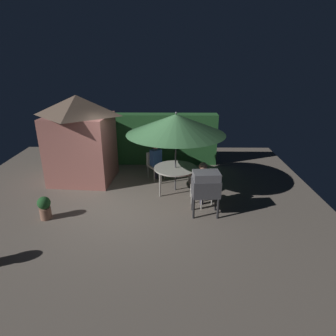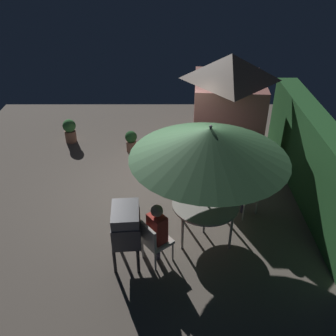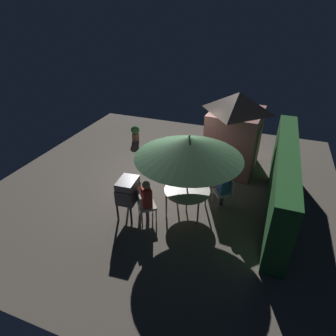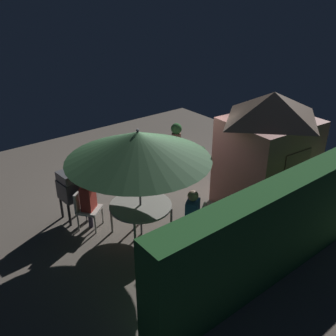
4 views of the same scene
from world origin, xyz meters
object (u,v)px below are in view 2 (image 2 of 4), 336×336
object	(u,v)px
bbq_grill	(126,225)
potted_plant_by_shed	(70,130)
garden_shed	(227,108)
potted_plant_by_grill	(131,141)
chair_near_shed	(154,240)
person_in_red	(157,227)
patio_table	(205,205)
patio_umbrella	(210,143)
person_in_blue	(246,183)
chair_far_side	(248,191)

from	to	relation	value
bbq_grill	potted_plant_by_shed	size ratio (longest dim) A/B	1.72
garden_shed	potted_plant_by_grill	world-z (taller)	garden_shed
potted_plant_by_shed	potted_plant_by_grill	size ratio (longest dim) A/B	1.13
chair_near_shed	potted_plant_by_grill	bearing A→B (deg)	-169.63
potted_plant_by_grill	person_in_red	size ratio (longest dim) A/B	0.49
patio_table	potted_plant_by_shed	xyz separation A→B (m)	(-3.92, -3.58, -0.32)
patio_umbrella	person_in_blue	world-z (taller)	patio_umbrella
patio_table	patio_umbrella	world-z (taller)	patio_umbrella
patio_table	chair_far_side	bearing A→B (deg)	125.42
person_in_blue	chair_near_shed	bearing A→B (deg)	-53.10
person_in_red	patio_table	bearing A→B (deg)	128.21
chair_near_shed	potted_plant_by_grill	world-z (taller)	chair_near_shed
chair_near_shed	potted_plant_by_shed	xyz separation A→B (m)	(-4.70, -2.58, -0.15)
bbq_grill	potted_plant_by_grill	xyz separation A→B (m)	(-4.10, -0.28, -0.52)
garden_shed	patio_umbrella	xyz separation A→B (m)	(3.06, -0.78, 0.66)
patio_umbrella	person_in_blue	size ratio (longest dim) A/B	2.30
patio_table	person_in_red	world-z (taller)	person_in_red
garden_shed	potted_plant_by_shed	world-z (taller)	garden_shed
person_in_red	person_in_blue	xyz separation A→B (m)	(-1.38, 1.84, 0.00)
bbq_grill	person_in_red	size ratio (longest dim) A/B	0.95
bbq_grill	chair_far_side	distance (m)	2.87
patio_table	patio_umbrella	size ratio (longest dim) A/B	0.45
chair_near_shed	chair_far_side	xyz separation A→B (m)	(-1.48, 1.97, 0.00)
chair_near_shed	person_in_blue	distance (m)	2.39
garden_shed	chair_near_shed	world-z (taller)	garden_shed
person_in_blue	bbq_grill	bearing A→B (deg)	-59.47
potted_plant_by_shed	patio_umbrella	bearing A→B (deg)	42.39
garden_shed	person_in_red	distance (m)	4.21
garden_shed	patio_table	bearing A→B (deg)	-14.36
potted_plant_by_grill	person_in_blue	distance (m)	3.82
chair_far_side	person_in_blue	world-z (taller)	person_in_blue
garden_shed	potted_plant_by_grill	size ratio (longest dim) A/B	4.56
garden_shed	potted_plant_by_shed	xyz separation A→B (m)	(-0.86, -4.36, -1.05)
person_in_blue	potted_plant_by_shed	bearing A→B (deg)	-126.11
chair_far_side	person_in_red	distance (m)	2.39
patio_umbrella	garden_shed	bearing A→B (deg)	165.64
person_in_red	chair_far_side	bearing A→B (deg)	126.80
patio_table	chair_near_shed	size ratio (longest dim) A/B	1.46
potted_plant_by_shed	chair_far_side	bearing A→B (deg)	54.73
patio_umbrella	patio_table	bearing A→B (deg)	-90.00
potted_plant_by_grill	garden_shed	bearing A→B (deg)	83.57
patio_table	potted_plant_by_grill	size ratio (longest dim) A/B	2.13
chair_near_shed	chair_far_side	distance (m)	2.47
chair_near_shed	person_in_red	distance (m)	0.28
potted_plant_by_grill	person_in_red	xyz separation A→B (m)	(4.08, 0.82, 0.46)
chair_far_side	patio_table	bearing A→B (deg)	-54.58
bbq_grill	person_in_blue	world-z (taller)	person_in_blue
potted_plant_by_grill	patio_umbrella	bearing A→B (deg)	27.63
garden_shed	potted_plant_by_shed	bearing A→B (deg)	-101.12
patio_table	bbq_grill	bearing A→B (deg)	-62.75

